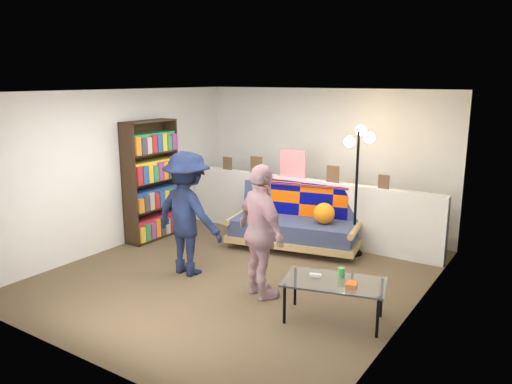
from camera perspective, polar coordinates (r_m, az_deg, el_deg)
ground at (r=6.77m, az=-1.88°, el=-9.33°), size 5.00×5.00×0.00m
room_shell at (r=6.72m, az=0.33°, el=5.29°), size 4.60×5.05×2.45m
half_wall_ledge at (r=8.07m, az=5.46°, el=-1.95°), size 4.45×0.15×1.00m
ledge_decor at (r=8.02m, az=4.07°, el=2.92°), size 2.97×0.02×0.45m
futon_sofa at (r=7.70m, az=4.69°, el=-3.48°), size 2.12×1.30×0.85m
bookshelf at (r=8.18m, az=-11.89°, el=0.85°), size 0.32×0.96×1.91m
coffee_table at (r=5.47m, az=9.00°, el=-10.30°), size 1.19×0.85×0.56m
floor_lamp at (r=7.32m, az=11.60°, el=3.12°), size 0.44×0.37×1.91m
person_left at (r=6.61m, az=-7.81°, el=-2.47°), size 1.09×0.67×1.64m
person_right at (r=5.84m, az=0.60°, el=-4.63°), size 1.01×0.80×1.61m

